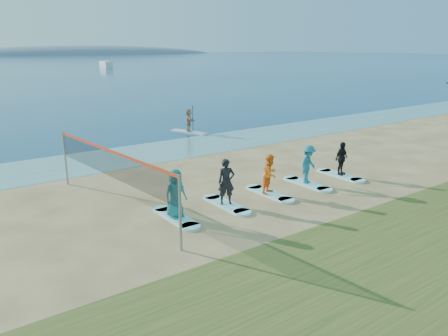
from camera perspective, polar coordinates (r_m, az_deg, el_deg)
ground at (r=18.38m, az=6.12°, el=-4.20°), size 600.00×600.00×0.00m
shallow_water at (r=26.76m, az=-9.05°, el=2.09°), size 600.00×600.00×0.00m
island_ridge at (r=330.51m, az=-17.62°, el=13.99°), size 220.00×56.00×18.00m
volleyball_net at (r=17.09m, az=-14.62°, el=0.52°), size 0.91×9.05×2.50m
paddleboard at (r=32.33m, az=-4.59°, el=4.69°), size 1.72×3.05×0.12m
paddleboarder at (r=32.17m, az=-4.63°, el=6.24°), size 0.89×1.61×1.66m
boat_offshore_b at (r=131.48m, az=-15.14°, el=12.53°), size 2.47×6.33×1.83m
surfboard_0 at (r=16.49m, az=-6.28°, el=-6.44°), size 0.70×2.20×0.09m
student_0 at (r=16.15m, az=-6.38°, el=-3.27°), size 0.97×0.70×1.84m
surfboard_1 at (r=17.66m, az=0.30°, el=-4.80°), size 0.70×2.20×0.09m
student_1 at (r=17.34m, az=0.31°, el=-1.80°), size 0.79×0.68×1.85m
surfboard_2 at (r=19.04m, az=5.97°, el=-3.33°), size 0.70×2.20×0.09m
student_2 at (r=18.77m, az=6.05°, el=-0.74°), size 1.00×0.89×1.70m
surfboard_3 at (r=20.60m, az=10.81°, el=-2.04°), size 0.70×2.20×0.09m
student_3 at (r=20.34m, az=10.94°, el=0.46°), size 1.30×0.98×1.78m
surfboard_4 at (r=22.29m, az=14.94°, el=-0.93°), size 0.70×2.20×0.09m
student_4 at (r=22.07m, az=15.09°, el=1.22°), size 1.00×0.52×1.64m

